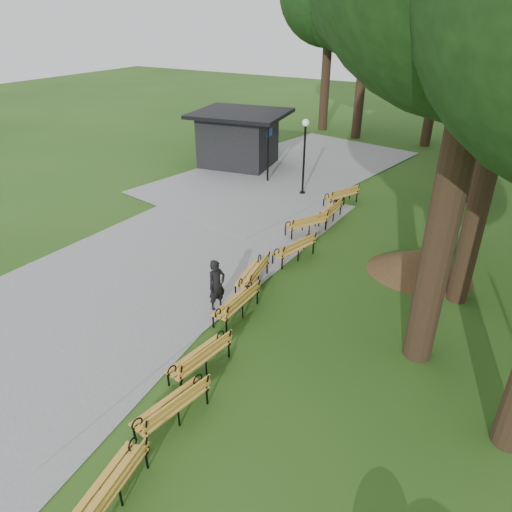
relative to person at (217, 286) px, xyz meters
The scene contains 15 objects.
ground 1.47m from the person, 66.94° to the right, with size 100.00×100.00×0.00m, color #254D16.
path 4.06m from the person, 152.05° to the left, with size 12.00×38.00×0.06m, color gray.
person is the anchor object (origin of this frame).
kiosk 14.40m from the person, 120.22° to the left, with size 4.83×4.20×3.02m, color black, non-canonical shape.
lamp_post 10.39m from the person, 101.69° to the left, with size 0.32×0.32×3.52m.
dirt_mound 6.89m from the person, 48.20° to the left, with size 2.91×2.91×0.91m, color #47301C.
bench_0 6.27m from the person, 72.70° to the right, with size 1.90×0.64×0.88m, color gold, non-canonical shape.
bench_1 4.30m from the person, 68.13° to the right, with size 1.90×0.64×0.88m, color gold, non-canonical shape.
bench_2 2.71m from the person, 64.33° to the right, with size 1.90×0.64×0.88m, color gold, non-canonical shape.
bench_3 0.74m from the person, ahead, with size 1.90×0.64×0.88m, color gold, non-canonical shape.
bench_4 1.70m from the person, 83.70° to the left, with size 1.90×0.64×0.88m, color gold, non-canonical shape.
bench_5 3.97m from the person, 82.45° to the left, with size 1.90×0.64×0.88m, color gold, non-canonical shape.
bench_6 6.08m from the person, 90.21° to the left, with size 1.90×0.64×0.88m, color gold, non-canonical shape.
bench_7 7.64m from the person, 88.01° to the left, with size 1.90×0.64×0.88m, color gold, non-canonical shape.
bench_8 9.69m from the person, 90.05° to the left, with size 1.90×0.64×0.88m, color gold, non-canonical shape.
Camera 1 is at (6.32, -8.08, 7.81)m, focal length 32.59 mm.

